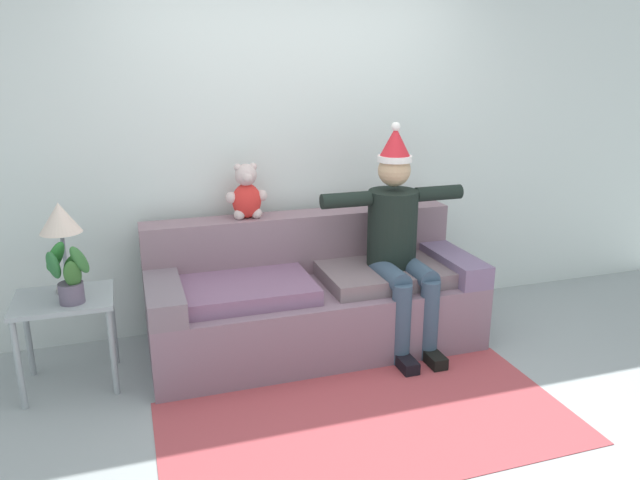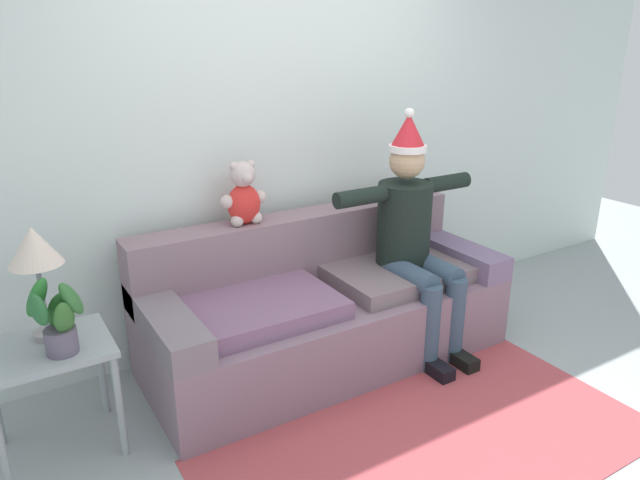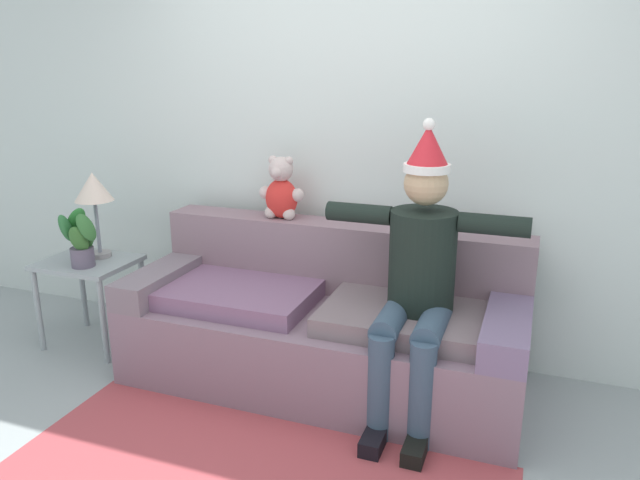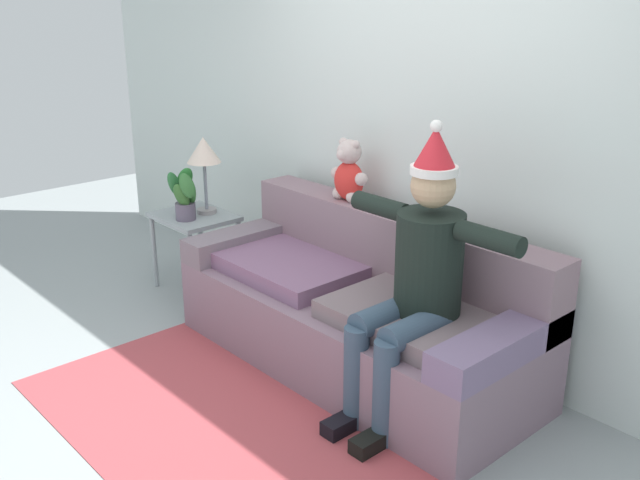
{
  "view_description": "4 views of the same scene",
  "coord_description": "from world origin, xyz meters",
  "px_view_note": "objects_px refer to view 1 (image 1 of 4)",
  "views": [
    {
      "loc": [
        -1.15,
        -2.69,
        1.93
      ],
      "look_at": [
        -0.01,
        0.83,
        0.81
      ],
      "focal_mm": 33.98,
      "sensor_mm": 36.0,
      "label": 1
    },
    {
      "loc": [
        -1.73,
        -1.76,
        1.93
      ],
      "look_at": [
        -0.08,
        0.93,
        0.82
      ],
      "focal_mm": 32.7,
      "sensor_mm": 36.0,
      "label": 2
    },
    {
      "loc": [
        1.08,
        -1.97,
        1.78
      ],
      "look_at": [
        0.01,
        0.92,
        0.87
      ],
      "focal_mm": 33.9,
      "sensor_mm": 36.0,
      "label": 3
    },
    {
      "loc": [
        2.68,
        -1.7,
        2.11
      ],
      "look_at": [
        -0.08,
        0.79,
        0.8
      ],
      "focal_mm": 40.59,
      "sensor_mm": 36.0,
      "label": 4
    }
  ],
  "objects_px": {
    "couch": "(312,297)",
    "potted_plant": "(68,273)",
    "teddy_bear": "(247,194)",
    "person_seated": "(398,236)",
    "side_table": "(65,311)",
    "table_lamp": "(60,222)"
  },
  "relations": [
    {
      "from": "teddy_bear",
      "to": "side_table",
      "type": "distance_m",
      "value": 1.36
    },
    {
      "from": "side_table",
      "to": "potted_plant",
      "type": "height_order",
      "value": "potted_plant"
    },
    {
      "from": "couch",
      "to": "potted_plant",
      "type": "bearing_deg",
      "value": -172.48
    },
    {
      "from": "teddy_bear",
      "to": "table_lamp",
      "type": "xyz_separation_m",
      "value": [
        -1.16,
        -0.28,
        -0.03
      ]
    },
    {
      "from": "couch",
      "to": "person_seated",
      "type": "bearing_deg",
      "value": -16.9
    },
    {
      "from": "teddy_bear",
      "to": "side_table",
      "type": "xyz_separation_m",
      "value": [
        -1.19,
        -0.37,
        -0.55
      ]
    },
    {
      "from": "person_seated",
      "to": "teddy_bear",
      "type": "relative_size",
      "value": 3.99
    },
    {
      "from": "side_table",
      "to": "couch",
      "type": "bearing_deg",
      "value": 3.63
    },
    {
      "from": "teddy_bear",
      "to": "potted_plant",
      "type": "xyz_separation_m",
      "value": [
        -1.13,
        -0.47,
        -0.29
      ]
    },
    {
      "from": "couch",
      "to": "potted_plant",
      "type": "xyz_separation_m",
      "value": [
        -1.51,
        -0.2,
        0.41
      ]
    },
    {
      "from": "person_seated",
      "to": "table_lamp",
      "type": "xyz_separation_m",
      "value": [
        -2.09,
        0.16,
        0.23
      ]
    },
    {
      "from": "person_seated",
      "to": "potted_plant",
      "type": "distance_m",
      "value": 2.07
    },
    {
      "from": "couch",
      "to": "side_table",
      "type": "bearing_deg",
      "value": -176.37
    },
    {
      "from": "table_lamp",
      "to": "teddy_bear",
      "type": "bearing_deg",
      "value": 13.6
    },
    {
      "from": "couch",
      "to": "teddy_bear",
      "type": "xyz_separation_m",
      "value": [
        -0.38,
        0.27,
        0.7
      ]
    },
    {
      "from": "couch",
      "to": "teddy_bear",
      "type": "relative_size",
      "value": 5.8
    },
    {
      "from": "couch",
      "to": "side_table",
      "type": "relative_size",
      "value": 3.87
    },
    {
      "from": "couch",
      "to": "potted_plant",
      "type": "distance_m",
      "value": 1.58
    },
    {
      "from": "couch",
      "to": "table_lamp",
      "type": "xyz_separation_m",
      "value": [
        -1.54,
        -0.01,
        0.67
      ]
    },
    {
      "from": "side_table",
      "to": "table_lamp",
      "type": "relative_size",
      "value": 1.04
    },
    {
      "from": "person_seated",
      "to": "side_table",
      "type": "relative_size",
      "value": 2.66
    },
    {
      "from": "person_seated",
      "to": "side_table",
      "type": "bearing_deg",
      "value": 178.16
    }
  ]
}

